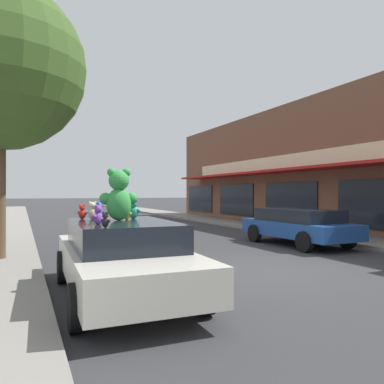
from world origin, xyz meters
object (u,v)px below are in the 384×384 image
(teddy_bear_giant, at_px, (119,195))
(teddy_bear_orange, at_px, (97,215))
(teddy_bear_black, at_px, (105,220))
(teddy_bear_teal, at_px, (133,209))
(teddy_bear_red, at_px, (82,212))
(teddy_bear_cream, at_px, (93,211))
(plush_art_car, at_px, (123,255))
(parked_car_far_center, at_px, (298,225))
(street_tree, at_px, (0,66))
(teddy_bear_purple, at_px, (98,215))
(teddy_bear_yellow, at_px, (127,213))
(teddy_bear_blue, at_px, (99,210))

(teddy_bear_giant, relative_size, teddy_bear_orange, 4.40)
(teddy_bear_black, distance_m, teddy_bear_teal, 1.83)
(teddy_bear_giant, distance_m, teddy_bear_red, 0.91)
(teddy_bear_cream, bearing_deg, teddy_bear_black, 91.92)
(teddy_bear_giant, bearing_deg, plush_art_car, 100.70)
(teddy_bear_giant, relative_size, parked_car_far_center, 0.22)
(teddy_bear_cream, height_order, street_tree, street_tree)
(teddy_bear_teal, bearing_deg, street_tree, -26.00)
(teddy_bear_giant, xyz_separation_m, teddy_bear_teal, (0.36, 0.31, -0.28))
(street_tree, bearing_deg, teddy_bear_teal, -57.18)
(teddy_bear_red, bearing_deg, teddy_bear_purple, 127.98)
(teddy_bear_red, relative_size, street_tree, 0.04)
(plush_art_car, distance_m, teddy_bear_black, 1.40)
(teddy_bear_cream, bearing_deg, street_tree, -58.90)
(teddy_bear_cream, height_order, teddy_bear_red, teddy_bear_cream)
(teddy_bear_cream, distance_m, teddy_bear_red, 0.24)
(teddy_bear_black, bearing_deg, teddy_bear_purple, -38.90)
(teddy_bear_yellow, bearing_deg, teddy_bear_black, 106.41)
(teddy_bear_yellow, xyz_separation_m, teddy_bear_purple, (-0.71, -0.93, 0.03))
(plush_art_car, xyz_separation_m, parked_car_far_center, (7.23, 3.88, -0.00))
(street_tree, bearing_deg, teddy_bear_blue, -59.87)
(parked_car_far_center, bearing_deg, teddy_bear_teal, -154.08)
(teddy_bear_yellow, relative_size, teddy_bear_blue, 0.78)
(teddy_bear_giant, bearing_deg, teddy_bear_cream, -43.31)
(teddy_bear_yellow, xyz_separation_m, teddy_bear_red, (-0.75, 0.46, 0.01))
(teddy_bear_purple, distance_m, teddy_bear_red, 1.40)
(teddy_bear_teal, height_order, street_tree, street_tree)
(plush_art_car, bearing_deg, teddy_bear_giant, 95.32)
(teddy_bear_orange, xyz_separation_m, teddy_bear_black, (-0.14, -1.42, 0.01))
(teddy_bear_giant, bearing_deg, teddy_bear_blue, -68.82)
(teddy_bear_purple, height_order, teddy_bear_teal, teddy_bear_teal)
(plush_art_car, relative_size, street_tree, 0.66)
(teddy_bear_blue, distance_m, teddy_bear_purple, 1.63)
(teddy_bear_teal, relative_size, parked_car_far_center, 0.09)
(teddy_bear_cream, bearing_deg, teddy_bear_red, -39.16)
(teddy_bear_giant, height_order, teddy_bear_cream, teddy_bear_giant)
(parked_car_far_center, bearing_deg, teddy_bear_orange, -155.12)
(teddy_bear_orange, distance_m, parked_car_far_center, 8.43)
(plush_art_car, height_order, teddy_bear_giant, teddy_bear_giant)
(teddy_bear_yellow, distance_m, teddy_bear_blue, 0.78)
(teddy_bear_cream, distance_m, parked_car_far_center, 8.30)
(teddy_bear_cream, xyz_separation_m, teddy_bear_purple, (-0.12, -1.23, -0.01))
(teddy_bear_giant, height_order, teddy_bear_red, teddy_bear_giant)
(teddy_bear_cream, relative_size, teddy_bear_yellow, 1.32)
(teddy_bear_cream, relative_size, teddy_bear_red, 1.19)
(teddy_bear_orange, bearing_deg, teddy_bear_red, -13.69)
(teddy_bear_orange, xyz_separation_m, street_tree, (-1.77, 4.07, 3.71))
(teddy_bear_giant, relative_size, teddy_bear_teal, 2.53)
(plush_art_car, height_order, teddy_bear_orange, teddy_bear_orange)
(teddy_bear_black, bearing_deg, teddy_bear_giant, -60.54)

